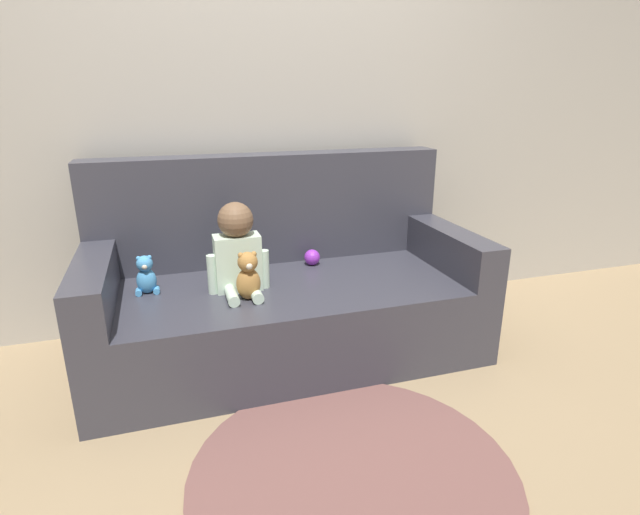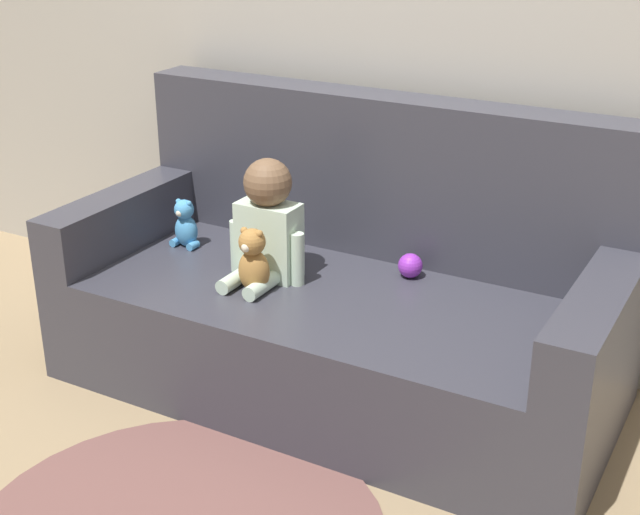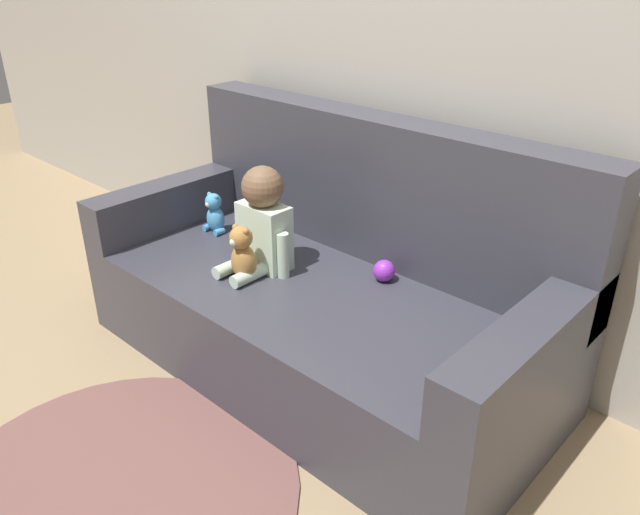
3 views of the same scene
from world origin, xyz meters
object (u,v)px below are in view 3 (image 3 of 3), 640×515
Objects in this scene: couch at (328,292)px; toy_ball at (384,271)px; person_baby at (262,222)px; plush_toy_side at (215,214)px; teddy_bear_brown at (243,253)px.

toy_ball is at bearing 31.90° from couch.
person_baby reaches higher than plush_toy_side.
person_baby is 0.16m from teddy_bear_brown.
person_baby reaches higher than toy_ball.
couch is 4.52× the size of person_baby.
person_baby is 0.45m from plush_toy_side.
teddy_bear_brown is 0.50m from plush_toy_side.
couch is 8.39× the size of teddy_bear_brown.
couch is 10.27× the size of plush_toy_side.
plush_toy_side is at bearing -170.03° from toy_ball.
couch is 0.70m from plush_toy_side.
person_baby is at bearing -151.49° from toy_ball.
teddy_bear_brown is at bearing -138.39° from toy_ball.
teddy_bear_brown reaches higher than plush_toy_side.
couch is 0.26m from toy_ball.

